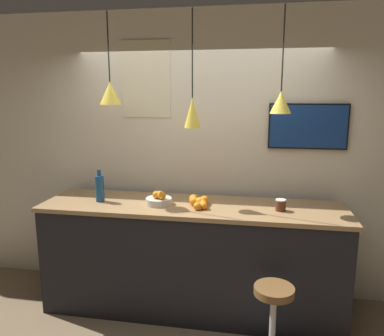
{
  "coord_description": "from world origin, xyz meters",
  "views": [
    {
      "loc": [
        0.59,
        -2.56,
        2.09
      ],
      "look_at": [
        0.0,
        0.75,
        1.41
      ],
      "focal_mm": 35.0,
      "sensor_mm": 36.0,
      "label": 1
    }
  ],
  "objects_px": {
    "juice_bottle": "(100,188)",
    "spread_jar": "(281,205)",
    "bar_stool": "(273,317)",
    "fruit_bowl": "(159,200)",
    "mounted_tv": "(308,126)"
  },
  "relations": [
    {
      "from": "bar_stool",
      "to": "spread_jar",
      "type": "distance_m",
      "value": 0.94
    },
    {
      "from": "bar_stool",
      "to": "fruit_bowl",
      "type": "height_order",
      "value": "fruit_bowl"
    },
    {
      "from": "fruit_bowl",
      "to": "mounted_tv",
      "type": "height_order",
      "value": "mounted_tv"
    },
    {
      "from": "juice_bottle",
      "to": "spread_jar",
      "type": "distance_m",
      "value": 1.7
    },
    {
      "from": "mounted_tv",
      "to": "bar_stool",
      "type": "bearing_deg",
      "value": -106.2
    },
    {
      "from": "juice_bottle",
      "to": "mounted_tv",
      "type": "distance_m",
      "value": 2.08
    },
    {
      "from": "fruit_bowl",
      "to": "bar_stool",
      "type": "bearing_deg",
      "value": -29.12
    },
    {
      "from": "juice_bottle",
      "to": "mounted_tv",
      "type": "relative_size",
      "value": 0.42
    },
    {
      "from": "juice_bottle",
      "to": "mounted_tv",
      "type": "height_order",
      "value": "mounted_tv"
    },
    {
      "from": "juice_bottle",
      "to": "spread_jar",
      "type": "relative_size",
      "value": 3.02
    },
    {
      "from": "mounted_tv",
      "to": "juice_bottle",
      "type": "bearing_deg",
      "value": -166.42
    },
    {
      "from": "fruit_bowl",
      "to": "mounted_tv",
      "type": "relative_size",
      "value": 0.33
    },
    {
      "from": "juice_bottle",
      "to": "mounted_tv",
      "type": "bearing_deg",
      "value": 13.58
    },
    {
      "from": "mounted_tv",
      "to": "spread_jar",
      "type": "bearing_deg",
      "value": -118.09
    },
    {
      "from": "bar_stool",
      "to": "spread_jar",
      "type": "xyz_separation_m",
      "value": [
        0.06,
        0.59,
        0.72
      ]
    }
  ]
}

